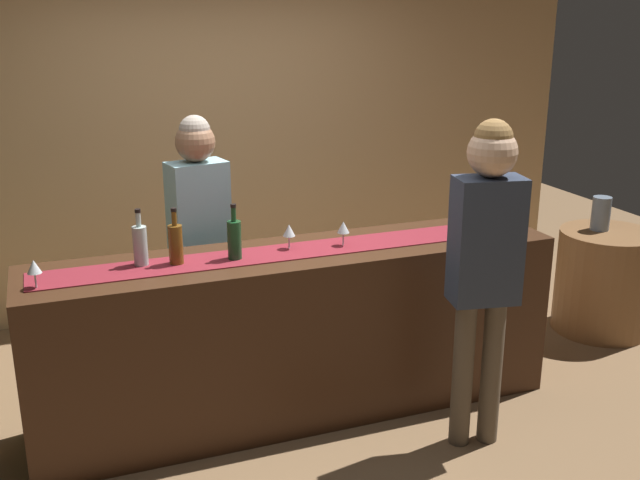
{
  "coord_description": "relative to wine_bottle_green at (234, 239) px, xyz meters",
  "views": [
    {
      "loc": [
        -1.26,
        -3.67,
        2.25
      ],
      "look_at": [
        0.13,
        0.0,
        1.03
      ],
      "focal_mm": 41.84,
      "sensor_mm": 36.0,
      "label": 1
    }
  ],
  "objects": [
    {
      "name": "bar_counter",
      "position": [
        0.35,
        0.01,
        -0.6
      ],
      "size": [
        2.95,
        0.6,
        0.98
      ],
      "primitive_type": "cube",
      "color": "#3D2314",
      "rests_on": "ground"
    },
    {
      "name": "wine_bottle_clear",
      "position": [
        -0.48,
        0.07,
        0.0
      ],
      "size": [
        0.07,
        0.07,
        0.3
      ],
      "color": "#B2C6C1",
      "rests_on": "bar_counter"
    },
    {
      "name": "bartender",
      "position": [
        -0.06,
        0.59,
        -0.06
      ],
      "size": [
        0.37,
        0.26,
        1.67
      ],
      "rotation": [
        0.0,
        0.0,
        3.34
      ],
      "color": "#26262B",
      "rests_on": "ground"
    },
    {
      "name": "wine_bottle_amber",
      "position": [
        -0.3,
        0.03,
        0.0
      ],
      "size": [
        0.07,
        0.07,
        0.3
      ],
      "color": "brown",
      "rests_on": "bar_counter"
    },
    {
      "name": "wine_glass_mid_counter",
      "position": [
        0.62,
        0.01,
        -0.01
      ],
      "size": [
        0.07,
        0.07,
        0.14
      ],
      "color": "silver",
      "rests_on": "bar_counter"
    },
    {
      "name": "counter_runner_cloth",
      "position": [
        0.35,
        0.01,
        -0.11
      ],
      "size": [
        2.8,
        0.28,
        0.01
      ],
      "primitive_type": "cube",
      "color": "maroon",
      "rests_on": "bar_counter"
    },
    {
      "name": "wine_glass_near_customer",
      "position": [
        0.32,
        0.06,
        -0.01
      ],
      "size": [
        0.07,
        0.07,
        0.14
      ],
      "color": "silver",
      "rests_on": "bar_counter"
    },
    {
      "name": "customer_sipping",
      "position": [
        1.13,
        -0.63,
        -0.0
      ],
      "size": [
        0.37,
        0.26,
        1.75
      ],
      "rotation": [
        0.0,
        0.0,
        -0.19
      ],
      "color": "brown",
      "rests_on": "ground"
    },
    {
      "name": "round_side_table",
      "position": [
        2.79,
        0.32,
        -0.72
      ],
      "size": [
        0.68,
        0.68,
        0.74
      ],
      "primitive_type": "cylinder",
      "color": "brown",
      "rests_on": "ground"
    },
    {
      "name": "wine_bottle_green",
      "position": [
        0.0,
        0.0,
        0.0
      ],
      "size": [
        0.07,
        0.07,
        0.3
      ],
      "color": "#194723",
      "rests_on": "bar_counter"
    },
    {
      "name": "wine_glass_far_end",
      "position": [
        -0.99,
        -0.08,
        -0.01
      ],
      "size": [
        0.07,
        0.07,
        0.14
      ],
      "color": "silver",
      "rests_on": "bar_counter"
    },
    {
      "name": "back_wall",
      "position": [
        0.35,
        1.91,
        0.36
      ],
      "size": [
        6.0,
        0.12,
        2.9
      ],
      "primitive_type": "cube",
      "color": "tan",
      "rests_on": "ground"
    },
    {
      "name": "ground_plane",
      "position": [
        0.35,
        0.01,
        -1.09
      ],
      "size": [
        10.0,
        10.0,
        0.0
      ],
      "primitive_type": "plane",
      "color": "brown"
    },
    {
      "name": "vase_on_side_table",
      "position": [
        2.76,
        0.4,
        -0.23
      ],
      "size": [
        0.13,
        0.13,
        0.24
      ],
      "primitive_type": "cylinder",
      "color": "slate",
      "rests_on": "round_side_table"
    }
  ]
}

